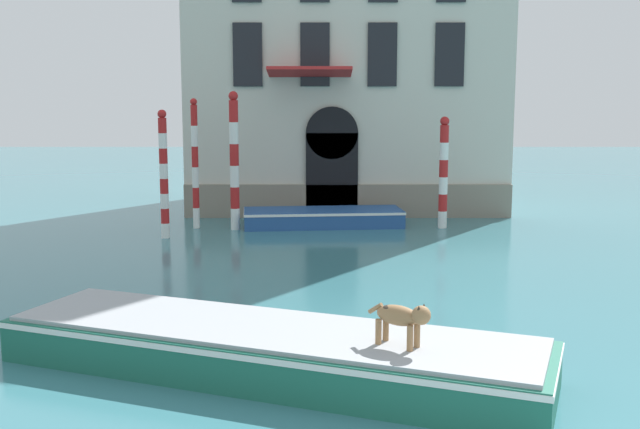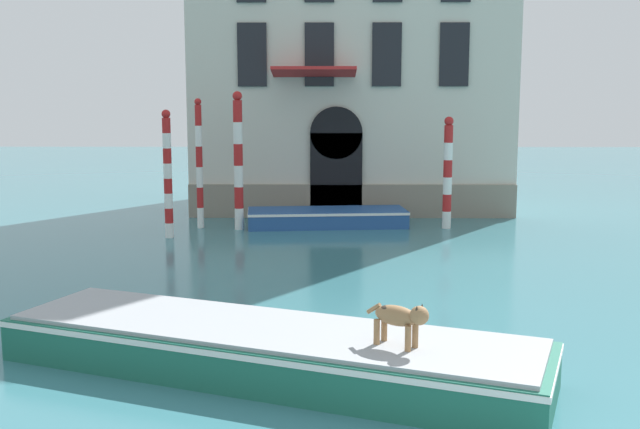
% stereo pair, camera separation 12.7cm
% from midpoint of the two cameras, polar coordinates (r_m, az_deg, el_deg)
% --- Properties ---
extents(boat_foreground, '(8.14, 4.75, 0.68)m').
position_cam_midpoint_polar(boat_foreground, '(10.89, -4.05, -10.14)').
color(boat_foreground, '#1E6651').
rests_on(boat_foreground, ground_plane).
extents(dog_on_deck, '(0.79, 0.62, 0.61)m').
position_cam_midpoint_polar(dog_on_deck, '(9.87, 6.12, -7.77)').
color(dog_on_deck, '#997047').
rests_on(dog_on_deck, boat_foreground).
extents(boat_moored_near_palazzo, '(5.08, 2.16, 0.53)m').
position_cam_midpoint_polar(boat_moored_near_palazzo, '(23.44, 0.28, -0.20)').
color(boat_moored_near_palazzo, '#234C8C').
rests_on(boat_moored_near_palazzo, ground_plane).
extents(mooring_pole_0, '(0.29, 0.29, 4.18)m').
position_cam_midpoint_polar(mooring_pole_0, '(22.74, -6.50, 4.12)').
color(mooring_pole_0, white).
rests_on(mooring_pole_0, ground_plane).
extents(mooring_pole_1, '(0.25, 0.25, 3.65)m').
position_cam_midpoint_polar(mooring_pole_1, '(21.64, -11.77, 3.05)').
color(mooring_pole_1, white).
rests_on(mooring_pole_1, ground_plane).
extents(mooring_pole_2, '(0.21, 0.21, 3.97)m').
position_cam_midpoint_polar(mooring_pole_2, '(23.19, -9.44, 3.87)').
color(mooring_pole_2, white).
rests_on(mooring_pole_2, ground_plane).
extents(mooring_pole_3, '(0.28, 0.28, 3.42)m').
position_cam_midpoint_polar(mooring_pole_3, '(23.20, 9.45, 3.20)').
color(mooring_pole_3, white).
rests_on(mooring_pole_3, ground_plane).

